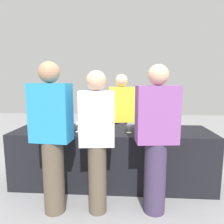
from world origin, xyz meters
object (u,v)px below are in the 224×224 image
Objects in this scene: wine_glass_3 at (153,125)px; server_pouring at (121,118)px; guest_0 at (52,134)px; guest_1 at (97,138)px; wine_bottle_4 at (175,121)px; wine_bottle_0 at (48,120)px; wine_glass_0 at (50,126)px; wine_bottle_3 at (156,121)px; wine_glass_1 at (77,124)px; wine_bottle_2 at (101,118)px; wine_glass_2 at (129,125)px; guest_2 at (156,136)px; wine_bottle_1 at (65,119)px.

wine_glass_3 is 0.86m from server_pouring.
guest_0 is 1.06× the size of guest_1.
wine_bottle_4 is 0.91m from server_pouring.
wine_bottle_0 is 0.20× the size of guest_0.
guest_0 is at bearing -67.22° from wine_glass_0.
guest_0 is at bearing -144.33° from wine_bottle_3.
wine_glass_0 is at bearing -174.89° from wine_glass_1.
wine_glass_2 is (0.40, -0.33, -0.03)m from wine_bottle_2.
wine_bottle_2 is 1.06m from guest_2.
server_pouring is (0.81, 0.49, -0.06)m from wine_bottle_1.
wine_bottle_2 is 0.22× the size of server_pouring.
wine_bottle_2 is 1.13× the size of wine_bottle_3.
guest_1 reaches higher than wine_glass_3.
wine_bottle_2 reaches higher than wine_bottle_4.
wine_glass_0 is 1.04m from wine_glass_2.
server_pouring is at bearing 119.45° from wine_glass_3.
guest_0 reaches higher than wine_bottle_0.
wine_bottle_3 is at bearing 16.09° from wine_glass_1.
wine_bottle_2 is 0.80m from wine_bottle_3.
wine_bottle_0 is 0.25m from wine_bottle_1.
wine_bottle_0 is 1.82m from wine_bottle_4.
wine_bottle_4 is at bearing 22.15° from wine_glass_2.
wine_bottle_4 is 0.84m from guest_2.
guest_1 is at bearing -54.06° from wine_bottle_1.
wine_bottle_3 is 2.44× the size of wine_glass_0.
wine_bottle_0 is 1.50m from wine_glass_3.
wine_glass_2 is (1.04, 0.03, 0.01)m from wine_glass_0.
wine_bottle_3 is 2.04× the size of wine_glass_3.
wine_glass_3 is 0.09× the size of guest_2.
wine_bottle_3 is 0.50m from wine_glass_2.
wine_glass_2 is at bearing -179.18° from wine_glass_3.
wine_bottle_1 reaches higher than wine_glass_0.
wine_glass_2 is 0.09× the size of guest_1.
wine_glass_1 is at bearing -25.38° from wine_bottle_0.
wine_glass_2 is at bearing 91.83° from server_pouring.
wine_bottle_4 reaches higher than wine_glass_0.
guest_0 is at bearing -145.63° from wine_glass_2.
wine_bottle_3 is at bearing 73.71° from wine_glass_3.
guest_1 is (0.58, -0.80, -0.04)m from wine_bottle_1.
guest_2 reaches higher than wine_glass_0.
server_pouring is (0.29, 0.42, -0.06)m from wine_bottle_2.
guest_0 is 1.10m from guest_2.
wine_glass_3 is at bearing 0.82° from wine_glass_2.
wine_bottle_0 is 1.18m from server_pouring.
wine_bottle_4 is at bearing 34.28° from guest_0.
guest_2 is (1.45, -0.72, -0.02)m from wine_bottle_0.
wine_bottle_2 is 0.43m from wine_glass_1.
wine_bottle_0 and wine_bottle_1 have the same top height.
guest_0 is (-1.13, -0.57, 0.01)m from wine_glass_3.
wine_glass_1 is at bearing 46.02° from server_pouring.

